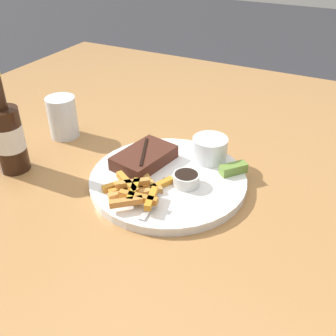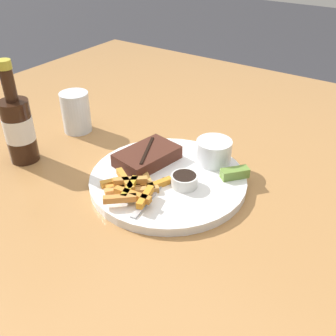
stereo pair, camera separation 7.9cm
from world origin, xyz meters
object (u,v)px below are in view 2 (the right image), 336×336
object	(u,v)px
dinner_plate	(168,180)
steak_portion	(147,156)
dipping_sauce_cup	(184,180)
pickle_spear	(235,173)
coleslaw_cup	(214,150)
drinking_glass	(76,112)
fork_utensil	(149,199)
beer_bottle	(18,127)

from	to	relation	value
dinner_plate	steak_portion	xyz separation A→B (m)	(0.02, 0.07, 0.02)
dipping_sauce_cup	pickle_spear	world-z (taller)	dipping_sauce_cup
steak_portion	pickle_spear	xyz separation A→B (m)	(0.05, -0.18, -0.00)
steak_portion	dipping_sauce_cup	xyz separation A→B (m)	(-0.03, -0.11, -0.00)
coleslaw_cup	drinking_glass	bearing A→B (deg)	95.21
drinking_glass	fork_utensil	bearing A→B (deg)	-114.16
dinner_plate	beer_bottle	bearing A→B (deg)	107.58
beer_bottle	drinking_glass	size ratio (longest dim) A/B	2.25
dinner_plate	drinking_glass	size ratio (longest dim) A/B	3.16
coleslaw_cup	pickle_spear	size ratio (longest dim) A/B	1.31
dinner_plate	drinking_glass	distance (m)	0.33
steak_portion	fork_utensil	bearing A→B (deg)	-142.40
coleslaw_cup	dipping_sauce_cup	size ratio (longest dim) A/B	1.44
pickle_spear	drinking_glass	world-z (taller)	drinking_glass
dinner_plate	coleslaw_cup	distance (m)	0.12
dipping_sauce_cup	beer_bottle	world-z (taller)	beer_bottle
dipping_sauce_cup	beer_bottle	distance (m)	0.38
fork_utensil	drinking_glass	size ratio (longest dim) A/B	1.33
dinner_plate	drinking_glass	xyz separation A→B (m)	(0.07, 0.32, 0.04)
beer_bottle	drinking_glass	xyz separation A→B (m)	(0.17, 0.00, -0.03)
pickle_spear	drinking_glass	distance (m)	0.44
steak_portion	pickle_spear	bearing A→B (deg)	-74.06
dinner_plate	pickle_spear	xyz separation A→B (m)	(0.07, -0.11, 0.02)
fork_utensil	beer_bottle	xyz separation A→B (m)	(-0.02, 0.33, 0.06)
pickle_spear	drinking_glass	size ratio (longest dim) A/B	0.57
dinner_plate	coleslaw_cup	size ratio (longest dim) A/B	4.24
fork_utensil	drinking_glass	bearing A→B (deg)	57.05
dinner_plate	dipping_sauce_cup	world-z (taller)	dipping_sauce_cup
beer_bottle	drinking_glass	world-z (taller)	beer_bottle
coleslaw_cup	pickle_spear	bearing A→B (deg)	-113.68
dipping_sauce_cup	drinking_glass	distance (m)	0.38
dinner_plate	beer_bottle	world-z (taller)	beer_bottle
pickle_spear	coleslaw_cup	bearing A→B (deg)	66.32
dipping_sauce_cup	drinking_glass	size ratio (longest dim) A/B	0.52
pickle_spear	beer_bottle	size ratio (longest dim) A/B	0.25
steak_portion	fork_utensil	xyz separation A→B (m)	(-0.10, -0.08, -0.01)
steak_portion	pickle_spear	world-z (taller)	steak_portion
dinner_plate	dipping_sauce_cup	bearing A→B (deg)	-101.59
steak_portion	pickle_spear	size ratio (longest dim) A/B	2.52
beer_bottle	fork_utensil	bearing A→B (deg)	-86.98
fork_utensil	beer_bottle	size ratio (longest dim) A/B	0.59
dipping_sauce_cup	drinking_glass	xyz separation A→B (m)	(0.08, 0.37, 0.02)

